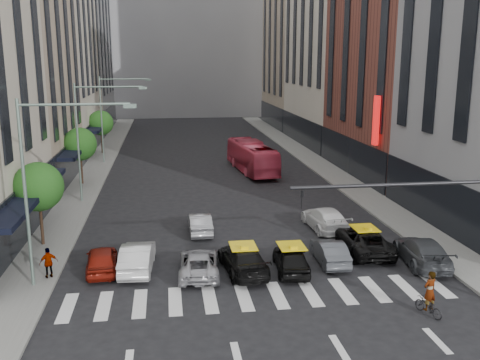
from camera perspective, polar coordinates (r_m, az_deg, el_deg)
name	(u,v)px	position (r m, az deg, el deg)	size (l,w,h in m)	color
ground	(271,310)	(24.42, 3.34, -13.70)	(160.00, 160.00, 0.00)	black
sidewalk_left	(92,175)	(53.02, -15.51, 0.55)	(3.00, 96.00, 0.15)	slate
sidewalk_right	(325,168)	(54.90, 9.01, 1.27)	(3.00, 96.00, 0.15)	slate
building_left_b	(15,46)	(51.01, -22.91, 13.06)	(8.00, 16.00, 24.00)	tan
building_left_d	(78,31)	(87.43, -16.85, 14.96)	(8.00, 18.00, 30.00)	gray
building_right_b	(397,35)	(52.98, 16.38, 14.57)	(8.00, 18.00, 26.00)	brown
building_right_d	(297,39)	(89.08, 6.12, 14.72)	(8.00, 18.00, 28.00)	tan
building_far	(185,21)	(106.75, -5.85, 16.54)	(30.00, 10.00, 36.00)	gray
tree_near	(38,187)	(33.08, -20.71, -0.68)	(2.88, 2.88, 4.95)	black
tree_mid	(80,144)	(48.53, -16.70, 3.67)	(2.88, 2.88, 4.95)	black
tree_far	(101,123)	(64.26, -14.63, 5.91)	(2.88, 2.88, 4.95)	black
streetlamp_near	(45,168)	(26.51, -20.13, 1.17)	(5.38, 0.25, 9.00)	gray
streetlamp_mid	(90,126)	(42.10, -15.71, 5.52)	(5.38, 0.25, 9.00)	gray
streetlamp_far	(110,108)	(57.91, -13.67, 7.49)	(5.38, 0.25, 9.00)	gray
traffic_signal	(454,213)	(24.58, 21.86, -3.28)	(10.10, 0.20, 6.00)	black
liberty_sign	(376,121)	(45.04, 14.32, 6.16)	(0.30, 0.70, 4.00)	red
car_red	(102,259)	(29.09, -14.52, -8.20)	(1.59, 3.94, 1.34)	maroon
car_white_front	(137,257)	(28.83, -10.90, -8.05)	(1.57, 4.50, 1.48)	silver
car_silver	(199,263)	(27.93, -4.40, -8.84)	(2.03, 4.39, 1.22)	#A6A6AB
taxi_left	(243,259)	(28.11, 0.33, -8.45)	(1.97, 4.85, 1.41)	black
taxi_center	(291,259)	(28.30, 5.48, -8.38)	(1.64, 4.07, 1.39)	black
car_grey_mid	(330,252)	(29.73, 9.54, -7.54)	(1.37, 3.92, 1.29)	#42454A
taxi_right	(364,240)	(31.65, 13.08, -6.29)	(2.38, 5.17, 1.44)	black
car_grey_curb	(422,251)	(30.76, 18.86, -7.21)	(2.04, 5.03, 1.46)	#3F4246
car_row2_left	(200,223)	(34.32, -4.32, -4.59)	(1.38, 3.97, 1.31)	#AAABB0
car_row2_right	(325,219)	(35.34, 9.05, -4.08)	(2.04, 5.02, 1.46)	white
bus	(252,157)	(52.51, 1.28, 2.47)	(2.50, 10.67, 2.97)	#D9405B
motorcycle	(428,306)	(25.18, 19.45, -12.60)	(0.53, 1.52, 0.80)	black
rider	(431,279)	(24.67, 19.68, -9.90)	(0.65, 0.42, 1.77)	gray
pedestrian_far	(49,263)	(28.68, -19.74, -8.30)	(0.92, 0.38, 1.56)	gray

